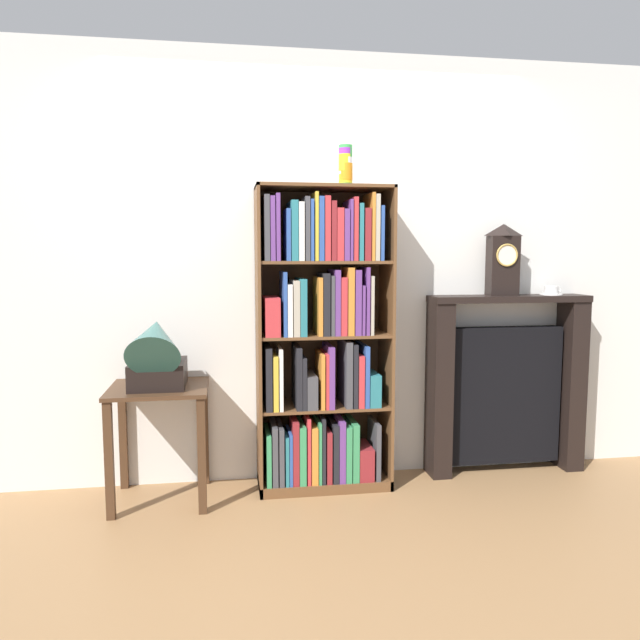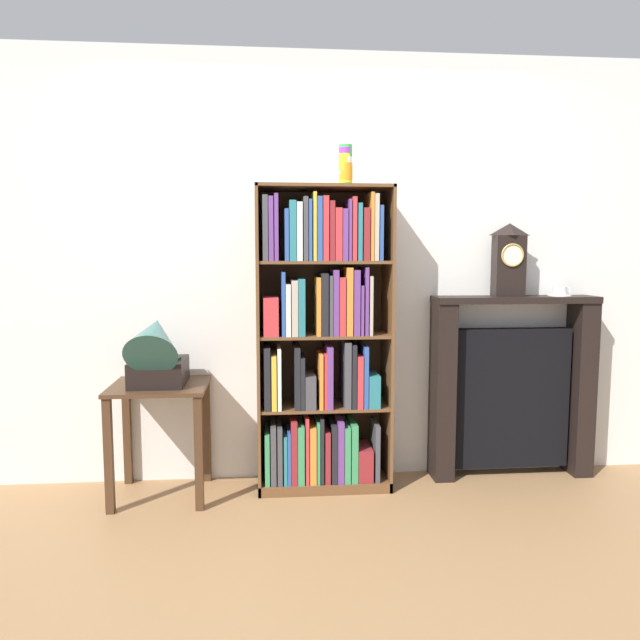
% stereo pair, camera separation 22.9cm
% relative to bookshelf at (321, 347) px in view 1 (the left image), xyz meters
% --- Properties ---
extents(ground_plane, '(7.60, 6.40, 0.02)m').
position_rel_bookshelf_xyz_m(ground_plane, '(0.01, -0.10, -0.86)').
color(ground_plane, '#997047').
extents(wall_back, '(4.60, 0.08, 2.60)m').
position_rel_bookshelf_xyz_m(wall_back, '(0.14, 0.22, 0.45)').
color(wall_back, silver).
rests_on(wall_back, ground).
extents(bookshelf, '(0.79, 0.34, 1.78)m').
position_rel_bookshelf_xyz_m(bookshelf, '(0.00, 0.00, 0.00)').
color(bookshelf, brown).
rests_on(bookshelf, ground).
extents(cup_stack, '(0.08, 0.08, 0.23)m').
position_rel_bookshelf_xyz_m(cup_stack, '(0.14, -0.01, 1.05)').
color(cup_stack, green).
rests_on(cup_stack, bookshelf).
extents(side_table_left, '(0.54, 0.50, 0.66)m').
position_rel_bookshelf_xyz_m(side_table_left, '(-0.93, -0.07, -0.35)').
color(side_table_left, '#472D1C').
rests_on(side_table_left, ground).
extents(gramophone, '(0.30, 0.48, 0.49)m').
position_rel_bookshelf_xyz_m(gramophone, '(-0.93, -0.14, 0.01)').
color(gramophone, black).
rests_on(gramophone, side_table_left).
extents(fireplace_mantel, '(1.01, 0.22, 1.14)m').
position_rel_bookshelf_xyz_m(fireplace_mantel, '(1.21, 0.09, -0.29)').
color(fireplace_mantel, black).
rests_on(fireplace_mantel, ground).
extents(mantel_clock, '(0.18, 0.11, 0.44)m').
position_rel_bookshelf_xyz_m(mantel_clock, '(1.16, 0.07, 0.51)').
color(mantel_clock, black).
rests_on(mantel_clock, fireplace_mantel).
extents(teacup_with_saucer, '(0.14, 0.14, 0.06)m').
position_rel_bookshelf_xyz_m(teacup_with_saucer, '(1.49, 0.07, 0.31)').
color(teacup_with_saucer, white).
rests_on(teacup_with_saucer, fireplace_mantel).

